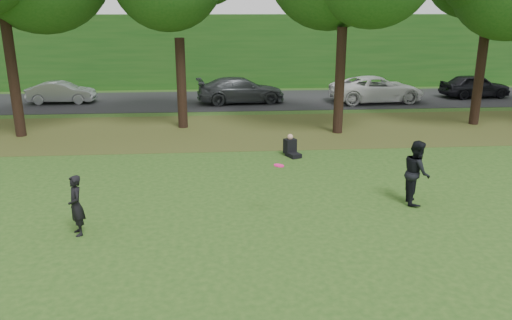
{
  "coord_description": "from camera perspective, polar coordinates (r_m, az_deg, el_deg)",
  "views": [
    {
      "loc": [
        -1.42,
        -9.24,
        5.35
      ],
      "look_at": [
        -0.35,
        4.06,
        1.3
      ],
      "focal_mm": 35.0,
      "sensor_mm": 36.0,
      "label": 1
    }
  ],
  "objects": [
    {
      "name": "ground",
      "position": [
        10.77,
        3.68,
        -12.94
      ],
      "size": [
        120.0,
        120.0,
        0.0
      ],
      "primitive_type": "plane",
      "color": "#234716",
      "rests_on": "ground"
    },
    {
      "name": "leaf_litter",
      "position": [
        22.91,
        -0.93,
        3.39
      ],
      "size": [
        60.0,
        7.0,
        0.01
      ],
      "primitive_type": "cube",
      "color": "#51441D",
      "rests_on": "ground"
    },
    {
      "name": "street",
      "position": [
        30.74,
        -1.9,
        6.86
      ],
      "size": [
        70.0,
        7.0,
        0.02
      ],
      "primitive_type": "cube",
      "color": "black",
      "rests_on": "ground"
    },
    {
      "name": "far_hedge",
      "position": [
        36.38,
        -2.41,
        12.37
      ],
      "size": [
        70.0,
        3.0,
        5.0
      ],
      "primitive_type": "cube",
      "color": "#1A4D16",
      "rests_on": "ground"
    },
    {
      "name": "player_left",
      "position": [
        12.96,
        -19.87,
        -4.91
      ],
      "size": [
        0.57,
        0.66,
        1.52
      ],
      "primitive_type": "imported",
      "rotation": [
        0.0,
        0.0,
        -1.11
      ],
      "color": "black",
      "rests_on": "ground"
    },
    {
      "name": "player_right",
      "position": [
        14.82,
        17.87,
        -1.34
      ],
      "size": [
        0.83,
        1.0,
        1.84
      ],
      "primitive_type": "imported",
      "rotation": [
        0.0,
        0.0,
        1.41
      ],
      "color": "black",
      "rests_on": "ground"
    },
    {
      "name": "parked_cars",
      "position": [
        30.07,
        2.57,
        8.04
      ],
      "size": [
        36.19,
        3.63,
        1.53
      ],
      "color": "black",
      "rests_on": "street"
    },
    {
      "name": "frisbee",
      "position": [
        12.86,
        2.64,
        -0.63
      ],
      "size": [
        0.29,
        0.29,
        0.07
      ],
      "color": "#FE1576",
      "rests_on": "ground"
    },
    {
      "name": "seated_person",
      "position": [
        18.93,
        4.02,
        1.4
      ],
      "size": [
        0.66,
        0.83,
        0.83
      ],
      "rotation": [
        0.0,
        0.0,
        0.39
      ],
      "color": "black",
      "rests_on": "ground"
    }
  ]
}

